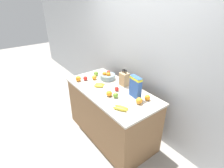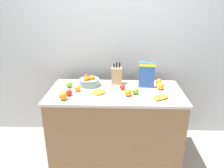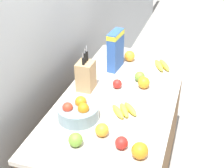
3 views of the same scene
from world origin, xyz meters
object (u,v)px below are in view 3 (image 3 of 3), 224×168
(apple_rightmost, at_px, (117,84))
(orange_by_cereal, at_px, (130,56))
(apple_rear, at_px, (121,143))
(cereal_box, at_px, (115,49))
(orange_mid_right, at_px, (144,83))
(apple_leftmost, at_px, (76,140))
(orange_front_left, at_px, (102,130))
(banana_bunch_right, at_px, (124,110))
(fruit_bowl, at_px, (78,111))
(knife_block, at_px, (86,75))
(orange_near_bowl, at_px, (113,54))
(apple_near_bananas, at_px, (140,77))
(banana_bunch_left, at_px, (162,65))
(orange_mid_left, at_px, (140,151))

(apple_rightmost, bearing_deg, orange_by_cereal, 3.00)
(apple_rear, bearing_deg, cereal_box, 18.57)
(apple_rightmost, xyz_separation_m, orange_by_cereal, (0.45, 0.02, 0.01))
(orange_by_cereal, bearing_deg, orange_mid_right, -152.45)
(apple_leftmost, bearing_deg, apple_rear, -77.53)
(orange_front_left, bearing_deg, banana_bunch_right, -14.09)
(banana_bunch_right, distance_m, apple_leftmost, 0.41)
(cereal_box, bearing_deg, apple_leftmost, -171.40)
(fruit_bowl, distance_m, orange_mid_right, 0.56)
(knife_block, bearing_deg, orange_near_bowl, -3.64)
(apple_rear, relative_size, orange_near_bowl, 0.93)
(fruit_bowl, xyz_separation_m, orange_near_bowl, (0.86, 0.05, -0.01))
(fruit_bowl, relative_size, apple_leftmost, 3.20)
(cereal_box, height_order, apple_near_bananas, cereal_box)
(apple_leftmost, relative_size, orange_mid_right, 0.94)
(banana_bunch_left, height_order, orange_front_left, orange_front_left)
(apple_rightmost, xyz_separation_m, apple_near_bananas, (0.14, -0.13, 0.00))
(banana_bunch_right, height_order, orange_mid_right, orange_mid_right)
(orange_front_left, bearing_deg, cereal_box, 11.30)
(fruit_bowl, height_order, banana_bunch_right, fruit_bowl)
(banana_bunch_left, bearing_deg, apple_rightmost, 148.08)
(fruit_bowl, relative_size, apple_rear, 3.53)
(apple_rear, xyz_separation_m, orange_by_cereal, (1.04, 0.22, 0.01))
(orange_mid_right, bearing_deg, apple_leftmost, 162.14)
(apple_rightmost, bearing_deg, knife_block, 109.46)
(apple_rightmost, distance_m, apple_near_bananas, 0.19)
(apple_rightmost, bearing_deg, orange_mid_right, -72.48)
(knife_block, distance_m, banana_bunch_right, 0.40)
(knife_block, height_order, apple_rightmost, knife_block)
(apple_rear, bearing_deg, orange_by_cereal, 11.96)
(apple_rear, height_order, orange_mid_left, orange_mid_left)
(apple_rightmost, distance_m, orange_mid_left, 0.70)
(fruit_bowl, height_order, banana_bunch_left, fruit_bowl)
(banana_bunch_left, height_order, apple_near_bananas, apple_near_bananas)
(banana_bunch_left, xyz_separation_m, apple_leftmost, (-1.05, 0.30, 0.02))
(apple_leftmost, distance_m, orange_by_cereal, 1.09)
(fruit_bowl, distance_m, orange_near_bowl, 0.87)
(fruit_bowl, height_order, orange_near_bowl, fruit_bowl)
(cereal_box, height_order, apple_rightmost, cereal_box)
(apple_near_bananas, distance_m, orange_mid_left, 0.79)
(banana_bunch_left, distance_m, apple_rightmost, 0.48)
(orange_mid_left, bearing_deg, apple_near_bananas, 12.71)
(apple_rightmost, relative_size, apple_rear, 0.92)
(fruit_bowl, relative_size, orange_mid_right, 3.01)
(banana_bunch_left, relative_size, apple_leftmost, 2.61)
(knife_block, bearing_deg, apple_leftmost, -164.44)
(cereal_box, bearing_deg, fruit_bowl, -176.95)
(apple_leftmost, height_order, apple_rear, apple_leftmost)
(fruit_bowl, distance_m, apple_rightmost, 0.43)
(apple_rightmost, bearing_deg, orange_near_bowl, 20.91)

